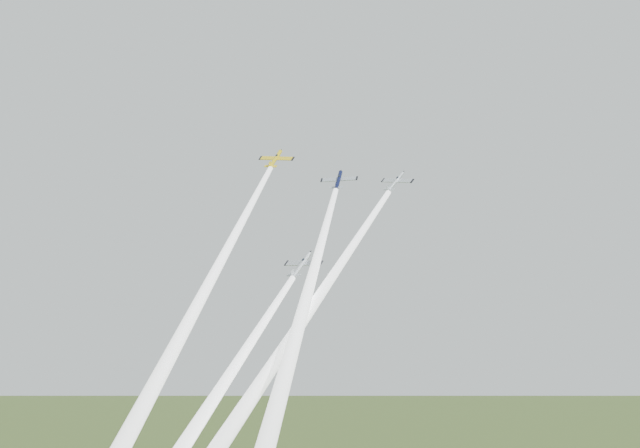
% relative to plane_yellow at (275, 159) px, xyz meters
% --- Properties ---
extents(plane_yellow, '(7.42, 6.78, 6.51)m').
position_rel_plane_yellow_xyz_m(plane_yellow, '(0.00, 0.00, 0.00)').
color(plane_yellow, yellow).
extents(smoke_trail_yellow, '(9.43, 53.15, 52.66)m').
position_rel_plane_yellow_xyz_m(smoke_trail_yellow, '(3.56, -27.73, -27.63)').
color(smoke_trail_yellow, white).
extents(plane_navy, '(7.97, 7.01, 5.56)m').
position_rel_plane_yellow_xyz_m(plane_navy, '(14.88, -2.72, -5.93)').
color(plane_navy, '#0C1137').
extents(smoke_trail_navy, '(13.29, 44.21, 44.39)m').
position_rel_plane_yellow_xyz_m(smoke_trail_navy, '(20.54, -25.80, -29.42)').
color(smoke_trail_navy, white).
extents(plane_silver_right, '(7.97, 6.42, 6.18)m').
position_rel_plane_yellow_xyz_m(plane_silver_right, '(25.10, -0.64, -6.77)').
color(plane_silver_right, silver).
extents(smoke_trail_silver_right, '(12.98, 50.10, 50.07)m').
position_rel_plane_yellow_xyz_m(smoke_trail_silver_right, '(19.65, -26.72, -33.10)').
color(smoke_trail_silver_right, white).
extents(plane_silver_low, '(8.05, 6.65, 6.18)m').
position_rel_plane_yellow_xyz_m(plane_silver_low, '(15.93, -18.25, -22.45)').
color(plane_silver_low, '#ABB1B9').
extents(smoke_trail_silver_low, '(7.64, 39.49, 39.05)m').
position_rel_plane_yellow_xyz_m(smoke_trail_silver_low, '(13.27, -39.15, -43.27)').
color(smoke_trail_silver_low, white).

